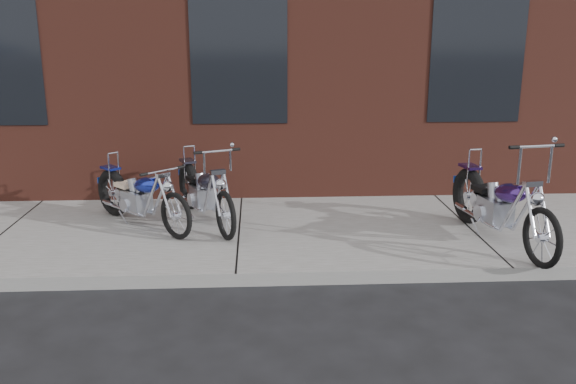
{
  "coord_description": "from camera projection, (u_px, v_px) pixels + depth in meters",
  "views": [
    {
      "loc": [
        0.24,
        -6.01,
        2.65
      ],
      "look_at": [
        0.6,
        0.8,
        0.82
      ],
      "focal_mm": 38.0,
      "sensor_mm": 36.0,
      "label": 1
    }
  ],
  "objects": [
    {
      "name": "sidewalk",
      "position": [
        239.0,
        234.0,
        7.9
      ],
      "size": [
        22.0,
        3.0,
        0.15
      ],
      "primitive_type": "cube",
      "color": "gray",
      "rests_on": "ground"
    },
    {
      "name": "ground",
      "position": [
        236.0,
        287.0,
        6.47
      ],
      "size": [
        120.0,
        120.0,
        0.0
      ],
      "primitive_type": "plane",
      "color": "black",
      "rests_on": "ground"
    },
    {
      "name": "chopper_blue",
      "position": [
        140.0,
        198.0,
        7.93
      ],
      "size": [
        1.49,
        1.55,
        0.89
      ],
      "rotation": [
        0.0,
        0.0,
        -0.81
      ],
      "color": "black",
      "rests_on": "sidewalk"
    },
    {
      "name": "chopper_purple",
      "position": [
        499.0,
        208.0,
        7.34
      ],
      "size": [
        0.62,
        2.31,
        1.3
      ],
      "rotation": [
        0.0,
        0.0,
        -1.41
      ],
      "color": "black",
      "rests_on": "sidewalk"
    },
    {
      "name": "chopper_third",
      "position": [
        204.0,
        194.0,
        8.09
      ],
      "size": [
        0.93,
        2.0,
        1.08
      ],
      "rotation": [
        0.0,
        0.0,
        -1.17
      ],
      "color": "black",
      "rests_on": "sidewalk"
    }
  ]
}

